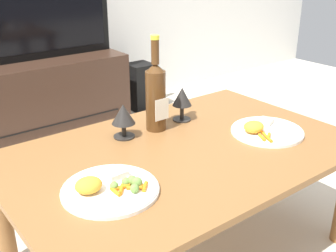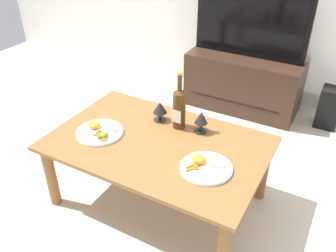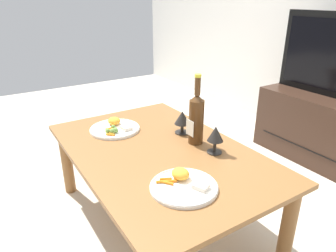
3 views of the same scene
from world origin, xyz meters
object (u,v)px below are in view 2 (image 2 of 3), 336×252
Objects in this scene: tv_screen at (251,22)px; wine_bottle at (179,106)px; tv_stand at (244,81)px; dinner_plate_left at (100,131)px; goblet_right at (201,118)px; floor_speaker at (329,108)px; dinner_plate_right at (205,166)px; goblet_left at (160,108)px; dining_table at (158,151)px.

tv_screen reaches higher than wine_bottle.
dinner_plate_left is (-0.42, -1.59, 0.22)m from tv_stand.
goblet_right is at bearing 4.56° from wine_bottle.
tv_screen reaches higher than floor_speaker.
wine_bottle is (-0.02, -1.28, -0.20)m from tv_screen.
dinner_plate_right is at bearing -79.44° from tv_screen.
floor_speaker is 0.93× the size of wine_bottle.
wine_bottle is at bearing -121.01° from floor_speaker.
floor_speaker is 1.25× the size of dinner_plate_right.
dinner_plate_right is (0.47, -0.32, -0.08)m from goblet_left.
dinner_plate_left is (-0.25, -0.32, -0.08)m from goblet_left.
dining_table is 0.33m from goblet_right.
dinner_plate_right is (-0.48, -1.61, 0.30)m from floor_speaker.
tv_screen reaches higher than dining_table.
tv_screen is at bearing 75.05° from dinner_plate_left.
tv_screen is at bearing -178.03° from floor_speaker.
dinner_plate_left reaches higher than floor_speaker.
dinner_plate_left is at bearing -104.95° from tv_screen.
tv_screen is (0.06, 1.50, 0.42)m from dining_table.
tv_screen is at bearing 100.56° from dinner_plate_right.
dining_table is 1.27× the size of tv_stand.
dining_table is at bearing -99.28° from wine_bottle.
dinner_plate_left is at bearing -126.17° from floor_speaker.
tv_stand is 2.66× the size of wine_bottle.
goblet_right is 0.37m from dinner_plate_right.
tv_screen is at bearing 88.90° from wine_bottle.
dinner_plate_left is 0.72m from dinner_plate_right.
tv_stand is at bearing 75.07° from dinner_plate_left.
dinner_plate_right reaches higher than dining_table.
goblet_right is 0.51× the size of dinner_plate_right.
dinner_plate_left is at bearing -179.82° from dinner_plate_right.
floor_speaker is (0.83, 1.51, -0.22)m from dining_table.
floor_speaker is 1.70m from dinner_plate_right.
goblet_right reaches higher than floor_speaker.
tv_stand is 1.03× the size of tv_screen.
goblet_left is 0.41m from dinner_plate_left.
tv_screen is 1.65m from dinner_plate_right.
dinner_plate_right is (0.72, 0.00, -0.00)m from dinner_plate_left.
goblet_left reaches higher than tv_stand.
goblet_right is (0.12, -1.27, 0.31)m from tv_stand.
dining_table is at bearing -63.50° from goblet_left.
dinner_plate_left and dinner_plate_right have the same top height.
floor_speaker is 2.03m from dinner_plate_left.
goblet_left is at bearing 145.97° from dinner_plate_right.
tv_stand is at bearing 100.55° from dinner_plate_right.
goblet_right reaches higher than tv_stand.
wine_bottle is 0.46m from dinner_plate_right.
tv_stand is (0.06, 1.50, -0.14)m from dining_table.
wine_bottle is 0.16m from goblet_right.
goblet_right is at bearing -84.49° from tv_screen.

